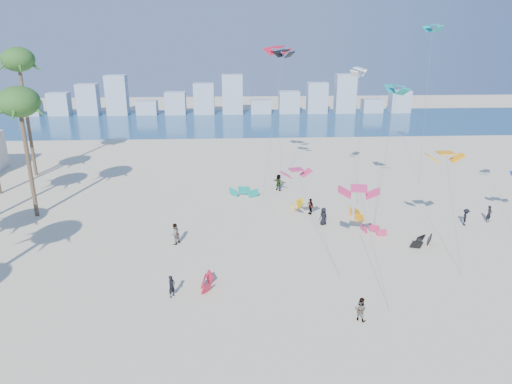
{
  "coord_description": "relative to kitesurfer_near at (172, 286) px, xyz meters",
  "views": [
    {
      "loc": [
        1.01,
        -21.26,
        17.42
      ],
      "look_at": [
        3.0,
        16.0,
        4.5
      ],
      "focal_mm": 32.9,
      "sensor_mm": 36.0,
      "label": 1
    }
  ],
  "objects": [
    {
      "name": "distant_skyline",
      "position": [
        2.07,
        74.78,
        2.29
      ],
      "size": [
        85.0,
        3.0,
        8.4
      ],
      "color": "#9EADBF",
      "rests_on": "ground"
    },
    {
      "name": "ground",
      "position": [
        3.26,
        -7.22,
        -0.8
      ],
      "size": [
        220.0,
        220.0,
        0.0
      ],
      "primitive_type": "plane",
      "color": "beige",
      "rests_on": "ground"
    },
    {
      "name": "kitesurfers_far",
      "position": [
        12.26,
        14.66,
        0.09
      ],
      "size": [
        30.35,
        15.1,
        1.9
      ],
      "color": "black",
      "rests_on": "ground"
    },
    {
      "name": "kitesurfer_mid",
      "position": [
        12.22,
        -3.4,
        -0.0
      ],
      "size": [
        0.98,
        0.96,
        1.59
      ],
      "primitive_type": "imported",
      "rotation": [
        0.0,
        0.0,
        2.46
      ],
      "color": "gray",
      "rests_on": "ground"
    },
    {
      "name": "ocean",
      "position": [
        3.26,
        64.78,
        -0.79
      ],
      "size": [
        220.0,
        220.0,
        0.0
      ],
      "primitive_type": "plane",
      "color": "navy",
      "rests_on": "ground"
    },
    {
      "name": "flying_kites",
      "position": [
        18.56,
        16.93,
        11.26
      ],
      "size": [
        27.68,
        32.72,
        18.6
      ],
      "color": "#DD3168",
      "rests_on": "ground"
    },
    {
      "name": "grounded_kites",
      "position": [
        11.23,
        12.91,
        -0.36
      ],
      "size": [
        20.0,
        21.61,
        1.04
      ],
      "color": "red",
      "rests_on": "ground"
    },
    {
      "name": "kitesurfer_near",
      "position": [
        0.0,
        0.0,
        0.0
      ],
      "size": [
        0.63,
        0.7,
        1.6
      ],
      "primitive_type": "imported",
      "rotation": [
        0.0,
        0.0,
        1.02
      ],
      "color": "black",
      "rests_on": "ground"
    }
  ]
}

